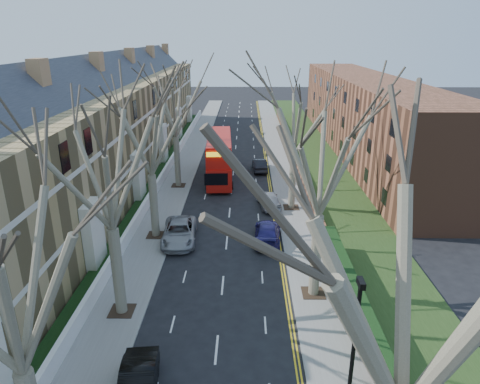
{
  "coord_description": "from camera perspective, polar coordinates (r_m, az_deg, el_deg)",
  "views": [
    {
      "loc": [
        1.47,
        -14.8,
        15.25
      ],
      "look_at": [
        0.98,
        18.94,
        2.76
      ],
      "focal_mm": 32.0,
      "sensor_mm": 36.0,
      "label": 1
    }
  ],
  "objects": [
    {
      "name": "tree_left_mid",
      "position": [
        22.72,
        -17.65,
        4.83
      ],
      "size": [
        10.5,
        10.5,
        14.71
      ],
      "color": "#665E49",
      "rests_on": "ground"
    },
    {
      "name": "pavement_right",
      "position": [
        56.09,
        5.44,
        4.5
      ],
      "size": [
        3.0,
        102.0,
        0.12
      ],
      "primitive_type": "cube",
      "color": "slate",
      "rests_on": "ground"
    },
    {
      "name": "car_right_near",
      "position": [
        33.56,
        3.68,
        -5.39
      ],
      "size": [
        2.42,
        5.13,
        1.44
      ],
      "primitive_type": "imported",
      "rotation": [
        0.0,
        0.0,
        3.06
      ],
      "color": "navy",
      "rests_on": "ground"
    },
    {
      "name": "front_wall_left",
      "position": [
        48.94,
        -9.97,
        2.6
      ],
      "size": [
        0.3,
        78.0,
        1.0
      ],
      "color": "white",
      "rests_on": "ground"
    },
    {
      "name": "tree_left_dist",
      "position": [
        43.77,
        -8.83,
        12.6
      ],
      "size": [
        10.5,
        10.5,
        14.71
      ],
      "color": "#665E49",
      "rests_on": "ground"
    },
    {
      "name": "tree_right_far",
      "position": [
        37.53,
        7.42,
        10.93
      ],
      "size": [
        10.15,
        10.15,
        14.22
      ],
      "color": "#665E49",
      "rests_on": "ground"
    },
    {
      "name": "lamp_post",
      "position": [
        15.95,
        14.53,
        -22.54
      ],
      "size": [
        0.18,
        0.5,
        8.11
      ],
      "color": "black",
      "rests_on": "ground"
    },
    {
      "name": "wall_hedge_right",
      "position": [
        22.82,
        17.47,
        -19.06
      ],
      "size": [
        0.7,
        24.0,
        1.8
      ],
      "color": "brown",
      "rests_on": "ground"
    },
    {
      "name": "car_right_far",
      "position": [
        50.69,
        2.64,
        3.63
      ],
      "size": [
        1.79,
        4.47,
        1.44
      ],
      "primitive_type": "imported",
      "rotation": [
        0.0,
        0.0,
        3.2
      ],
      "color": "black",
      "rests_on": "ground"
    },
    {
      "name": "car_right_mid",
      "position": [
        40.03,
        3.88,
        -0.98
      ],
      "size": [
        2.36,
        4.61,
        1.5
      ],
      "primitive_type": "imported",
      "rotation": [
        0.0,
        0.0,
        3.28
      ],
      "color": "gray",
      "rests_on": "ground"
    },
    {
      "name": "flats_right",
      "position": [
        60.85,
        16.29,
        9.79
      ],
      "size": [
        13.97,
        54.0,
        10.0
      ],
      "color": "brown",
      "rests_on": "ground"
    },
    {
      "name": "tree_left_far",
      "position": [
        32.19,
        -12.21,
        9.1
      ],
      "size": [
        10.15,
        10.15,
        14.22
      ],
      "color": "#665E49",
      "rests_on": "ground"
    },
    {
      "name": "pavement_left",
      "position": [
        56.4,
        -6.84,
        4.54
      ],
      "size": [
        3.0,
        102.0,
        0.12
      ],
      "primitive_type": "cube",
      "color": "slate",
      "rests_on": "ground"
    },
    {
      "name": "terrace_left",
      "position": [
        49.2,
        -17.26,
        8.01
      ],
      "size": [
        9.7,
        78.0,
        13.6
      ],
      "color": "#9C824F",
      "rests_on": "ground"
    },
    {
      "name": "tree_right_mid",
      "position": [
        23.88,
        11.07,
        6.14
      ],
      "size": [
        10.5,
        10.5,
        14.71
      ],
      "color": "#665E49",
      "rests_on": "ground"
    },
    {
      "name": "grass_verge_right",
      "position": [
        56.61,
        10.0,
        4.52
      ],
      "size": [
        6.0,
        102.0,
        0.06
      ],
      "color": "#203714",
      "rests_on": "ground"
    },
    {
      "name": "double_decker_bus",
      "position": [
        47.47,
        -2.76,
        4.49
      ],
      "size": [
        3.29,
        11.47,
        4.73
      ],
      "rotation": [
        0.0,
        0.0,
        3.19
      ],
      "color": "#AE130C",
      "rests_on": "ground"
    },
    {
      "name": "car_left_far",
      "position": [
        33.78,
        -8.09,
        -5.31
      ],
      "size": [
        2.86,
        5.62,
        1.52
      ],
      "primitive_type": "imported",
      "rotation": [
        0.0,
        0.0,
        0.06
      ],
      "color": "gray",
      "rests_on": "ground"
    },
    {
      "name": "tree_right_near",
      "position": [
        11.16,
        23.42,
        -10.46
      ],
      "size": [
        10.85,
        10.85,
        15.2
      ],
      "color": "#665E49",
      "rests_on": "ground"
    }
  ]
}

